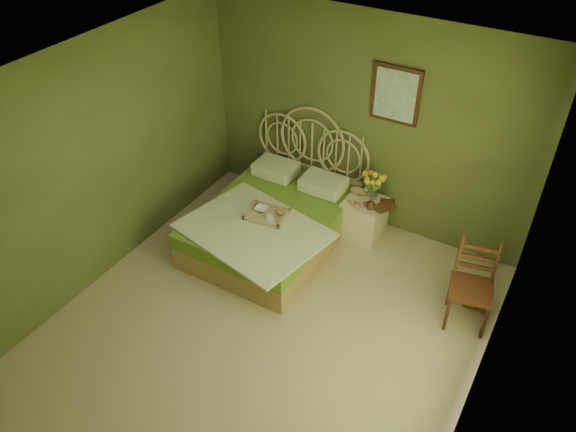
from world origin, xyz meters
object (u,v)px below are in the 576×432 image
Objects in this scene: chair at (475,279)px; birdcage at (474,290)px; nightstand at (365,212)px; bed at (274,220)px.

birdcage is at bearing 77.65° from chair.
chair is 0.41m from birdcage.
chair is (1.47, -0.68, 0.18)m from nightstand.
bed is 5.94× the size of birdcage.
bed reaches higher than nightstand.
chair is at bearing -1.38° from bed.
bed is 2.37m from birdcage.
birdcage is (1.47, -0.46, -0.17)m from nightstand.
bed is at bearing 166.28° from chair.
bed is 2.30× the size of chair.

